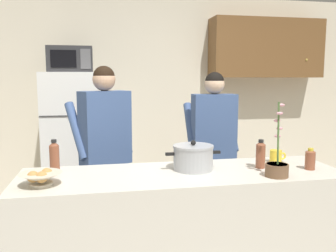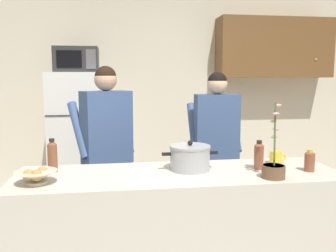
% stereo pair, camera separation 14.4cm
% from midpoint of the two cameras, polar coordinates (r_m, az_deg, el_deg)
% --- Properties ---
extents(back_wall_unit, '(6.00, 0.48, 2.60)m').
position_cam_midpoint_polar(back_wall_unit, '(4.65, -1.76, 5.72)').
color(back_wall_unit, beige).
rests_on(back_wall_unit, ground).
extents(kitchen_island, '(2.21, 0.68, 0.92)m').
position_cam_midpoint_polar(kitchen_island, '(2.62, 0.79, -17.21)').
color(kitchen_island, silver).
rests_on(kitchen_island, ground).
extents(refrigerator, '(0.64, 0.68, 1.63)m').
position_cam_midpoint_polar(refrigerator, '(4.26, -15.77, -2.79)').
color(refrigerator, white).
rests_on(refrigerator, ground).
extents(microwave, '(0.48, 0.37, 0.28)m').
position_cam_midpoint_polar(microwave, '(4.17, -16.27, 10.14)').
color(microwave, '#2D2D30').
rests_on(microwave, refrigerator).
extents(person_near_pot, '(0.62, 0.57, 1.67)m').
position_cam_midpoint_polar(person_near_pot, '(3.19, -11.32, -1.87)').
color(person_near_pot, '#33384C').
rests_on(person_near_pot, ground).
extents(person_by_sink, '(0.50, 0.42, 1.62)m').
position_cam_midpoint_polar(person_by_sink, '(3.47, 6.09, -1.58)').
color(person_by_sink, '#726656').
rests_on(person_by_sink, ground).
extents(cooking_pot, '(0.40, 0.29, 0.21)m').
position_cam_midpoint_polar(cooking_pot, '(2.52, 2.40, -5.04)').
color(cooking_pot, '#ADAFB5').
rests_on(cooking_pot, kitchen_island).
extents(coffee_mug, '(0.13, 0.09, 0.10)m').
position_cam_midpoint_polar(coffee_mug, '(2.84, 15.50, -4.69)').
color(coffee_mug, yellow).
rests_on(coffee_mug, kitchen_island).
extents(bread_bowl, '(0.26, 0.26, 0.10)m').
position_cam_midpoint_polar(bread_bowl, '(2.31, -21.39, -7.74)').
color(bread_bowl, beige).
rests_on(bread_bowl, kitchen_island).
extents(bottle_near_edge, '(0.07, 0.07, 0.23)m').
position_cam_midpoint_polar(bottle_near_edge, '(2.56, -19.23, -4.69)').
color(bottle_near_edge, brown).
rests_on(bottle_near_edge, kitchen_island).
extents(bottle_mid_counter, '(0.07, 0.07, 0.21)m').
position_cam_midpoint_polar(bottle_mid_counter, '(2.63, 13.07, -4.41)').
color(bottle_mid_counter, brown).
rests_on(bottle_mid_counter, kitchen_island).
extents(bottle_far_corner, '(0.07, 0.07, 0.15)m').
position_cam_midpoint_polar(bottle_far_corner, '(2.69, 20.35, -4.97)').
color(bottle_far_corner, brown).
rests_on(bottle_far_corner, kitchen_island).
extents(potted_orchid, '(0.15, 0.15, 0.49)m').
position_cam_midpoint_polar(potted_orchid, '(2.43, 15.39, -6.20)').
color(potted_orchid, brown).
rests_on(potted_orchid, kitchen_island).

